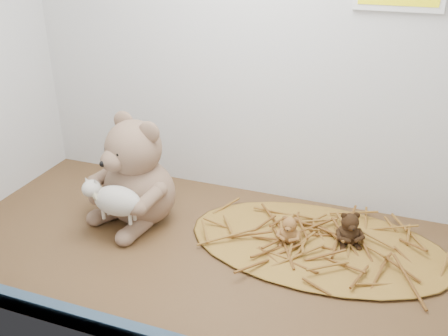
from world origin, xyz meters
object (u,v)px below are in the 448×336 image
at_px(mini_teddy_brown, 349,227).
at_px(mini_teddy_tan, 290,229).
at_px(toy_lamb, 117,201).
at_px(main_teddy, 138,170).

bearing_deg(mini_teddy_brown, mini_teddy_tan, 174.09).
bearing_deg(toy_lamb, main_teddy, 90.00).
relative_size(mini_teddy_tan, mini_teddy_brown, 0.85).
distance_m(main_teddy, mini_teddy_tan, 0.37).
relative_size(main_teddy, mini_teddy_brown, 3.38).
relative_size(main_teddy, mini_teddy_tan, 4.00).
height_order(toy_lamb, mini_teddy_brown, toy_lamb).
height_order(mini_teddy_tan, mini_teddy_brown, mini_teddy_brown).
bearing_deg(toy_lamb, mini_teddy_brown, 17.00).
height_order(main_teddy, toy_lamb, main_teddy).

